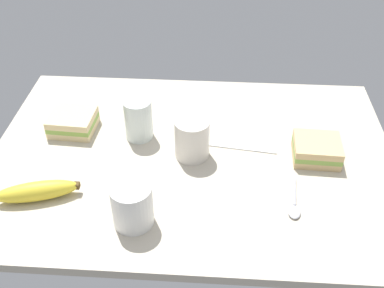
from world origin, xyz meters
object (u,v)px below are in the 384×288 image
at_px(sandwich_side, 73,122).
at_px(glass_of_milk, 139,121).
at_px(coffee_mug_black, 192,138).
at_px(sandwich_main, 317,150).
at_px(coffee_mug_milky, 132,204).
at_px(paper_napkin, 246,130).
at_px(banana, 37,191).
at_px(spoon, 294,205).

bearing_deg(sandwich_side, glass_of_milk, -5.12).
bearing_deg(coffee_mug_black, sandwich_main, 1.84).
relative_size(sandwich_main, sandwich_side, 0.97).
height_order(coffee_mug_milky, glass_of_milk, glass_of_milk).
xyz_separation_m(coffee_mug_black, coffee_mug_milky, (-0.10, -0.20, -0.00)).
xyz_separation_m(coffee_mug_milky, sandwich_side, (-0.19, 0.28, -0.02)).
bearing_deg(coffee_mug_milky, sandwich_main, 29.74).
bearing_deg(coffee_mug_black, sandwich_side, 165.38).
height_order(coffee_mug_milky, paper_napkin, coffee_mug_milky).
bearing_deg(banana, sandwich_side, 87.50).
bearing_deg(glass_of_milk, banana, -128.21).
distance_m(coffee_mug_black, paper_napkin, 0.16).
bearing_deg(paper_napkin, sandwich_side, -176.63).
bearing_deg(banana, spoon, 1.38).
relative_size(sandwich_main, paper_napkin, 0.68).
distance_m(coffee_mug_black, sandwich_side, 0.30).
xyz_separation_m(coffee_mug_black, sandwich_side, (-0.29, 0.07, -0.02)).
distance_m(sandwich_side, glass_of_milk, 0.16).
distance_m(coffee_mug_milky, glass_of_milk, 0.27).
bearing_deg(coffee_mug_black, glass_of_milk, 154.47).
relative_size(banana, spoon, 1.46).
height_order(coffee_mug_black, sandwich_side, coffee_mug_black).
height_order(coffee_mug_milky, sandwich_main, coffee_mug_milky).
distance_m(glass_of_milk, banana, 0.28).
relative_size(coffee_mug_black, sandwich_side, 0.92).
relative_size(coffee_mug_milky, banana, 0.59).
bearing_deg(sandwich_side, coffee_mug_milky, -55.64).
xyz_separation_m(coffee_mug_milky, paper_napkin, (0.22, 0.30, -0.04)).
distance_m(sandwich_main, spoon, 0.17).
bearing_deg(paper_napkin, coffee_mug_milky, -126.13).
distance_m(sandwich_main, glass_of_milk, 0.40).
xyz_separation_m(coffee_mug_milky, sandwich_main, (0.37, 0.21, -0.02)).
height_order(glass_of_milk, spoon, glass_of_milk).
xyz_separation_m(sandwich_main, paper_napkin, (-0.15, 0.09, -0.02)).
bearing_deg(spoon, sandwich_side, 156.30).
bearing_deg(sandwich_side, sandwich_main, -6.73).
bearing_deg(coffee_mug_milky, sandwich_side, 124.36).
xyz_separation_m(coffee_mug_milky, spoon, (0.31, 0.06, -0.04)).
relative_size(glass_of_milk, paper_napkin, 0.64).
distance_m(sandwich_side, spoon, 0.54).
bearing_deg(coffee_mug_black, paper_napkin, 38.80).
bearing_deg(sandwich_main, spoon, -112.25).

